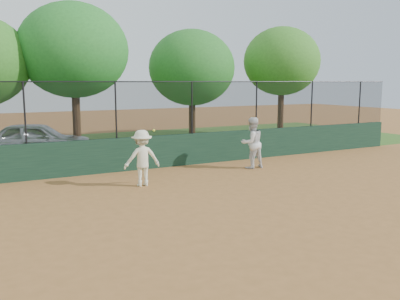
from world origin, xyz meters
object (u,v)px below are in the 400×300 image
player_second (252,143)px  tree_4 (282,61)px  player_main (142,158)px  tree_2 (74,51)px  tree_3 (192,68)px  parked_car (37,140)px

player_second → tree_4: 10.85m
player_main → tree_4: tree_4 is taller
tree_2 → tree_3: tree_2 is taller
player_second → tree_2: (-4.74, 7.11, 3.61)m
player_second → tree_4: bearing=-136.1°
tree_2 → tree_3: bearing=8.5°
tree_2 → tree_4: 11.94m
tree_4 → player_second: bearing=-134.3°
parked_car → player_second: player_second is taller
player_second → tree_2: tree_2 is taller
tree_3 → tree_4: size_ratio=0.94×
parked_car → tree_3: tree_3 is taller
player_main → player_second: bearing=9.3°
player_second → tree_2: 9.28m
player_second → player_main: player_second is taller
player_main → tree_2: size_ratio=0.27×
parked_car → player_main: 7.26m
player_main → tree_4: 14.74m
tree_2 → tree_4: bearing=1.3°
parked_car → tree_4: size_ratio=0.70×
tree_4 → parked_car: bearing=-175.2°
player_main → tree_4: bearing=34.6°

